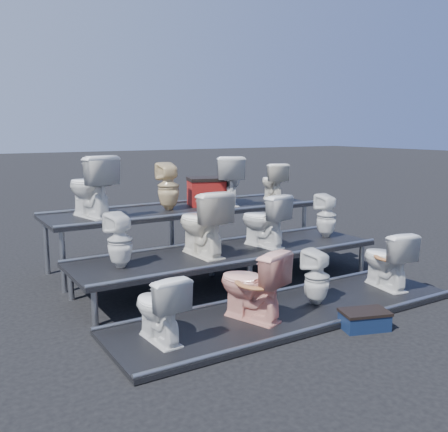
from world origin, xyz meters
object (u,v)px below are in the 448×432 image
toilet_11 (273,182)px  toilet_10 (229,180)px  toilet_0 (159,307)px  toilet_4 (120,240)px  toilet_5 (202,223)px  toilet_3 (386,259)px  toilet_7 (326,216)px  toilet_6 (263,220)px  step_stool (364,321)px  toilet_2 (317,277)px  toilet_9 (168,186)px  toilet_1 (252,284)px  red_crate (206,193)px  toilet_8 (90,186)px

toilet_11 → toilet_10: bearing=16.8°
toilet_0 → toilet_4: (0.09, 1.30, 0.39)m
toilet_4 → toilet_5: 1.10m
toilet_5 → toilet_3: bearing=143.9°
toilet_5 → toilet_10: size_ratio=1.07×
toilet_0 → toilet_10: toilet_10 is taller
toilet_0 → toilet_7: (3.32, 1.30, 0.39)m
toilet_5 → toilet_6: bearing=177.5°
toilet_0 → toilet_11: bearing=-146.0°
toilet_0 → toilet_7: 3.58m
toilet_0 → step_stool: size_ratio=1.42×
toilet_2 → toilet_10: bearing=-112.2°
toilet_9 → toilet_10: (1.07, 0.00, 0.04)m
toilet_2 → toilet_7: (1.33, 1.30, 0.40)m
toilet_4 → toilet_9: bearing=-145.0°
toilet_4 → toilet_6: bearing=168.6°
toilet_1 → red_crate: size_ratio=1.41×
toilet_5 → toilet_2: bearing=118.9°
toilet_2 → step_stool: bearing=78.6°
toilet_9 → toilet_11: toilet_9 is taller
toilet_4 → red_crate: bearing=-155.6°
toilet_11 → step_stool: bearing=85.8°
toilet_2 → toilet_8: (-1.83, 2.60, 0.91)m
toilet_8 → toilet_11: (3.13, 0.00, -0.11)m
toilet_4 → toilet_8: toilet_8 is taller
toilet_8 → toilet_11: bearing=168.2°
toilet_6 → toilet_9: 1.59m
toilet_9 → step_stool: bearing=103.8°
toilet_5 → toilet_10: 1.81m
toilet_6 → red_crate: size_ratio=1.34×
toilet_8 → toilet_10: (2.24, 0.00, -0.04)m
toilet_10 → step_stool: toilet_10 is taller
toilet_1 → toilet_8: toilet_8 is taller
toilet_7 → toilet_9: toilet_9 is taller
toilet_6 → red_crate: red_crate is taller
toilet_4 → toilet_9: size_ratio=0.91×
toilet_6 → toilet_11: size_ratio=1.15×
toilet_4 → toilet_6: 2.06m
toilet_1 → toilet_4: toilet_4 is taller
toilet_2 → toilet_10: 2.77m
toilet_7 → toilet_10: bearing=-55.0°
toilet_1 → toilet_4: 1.66m
toilet_0 → toilet_9: 3.03m
toilet_11 → step_stool: 3.73m
toilet_1 → toilet_7: (2.25, 1.30, 0.34)m
toilet_1 → toilet_7: bearing=-169.7°
toilet_6 → toilet_11: toilet_11 is taller
toilet_1 → step_stool: size_ratio=1.63×
toilet_0 → toilet_1: 1.07m
toilet_9 → red_crate: toilet_9 is taller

